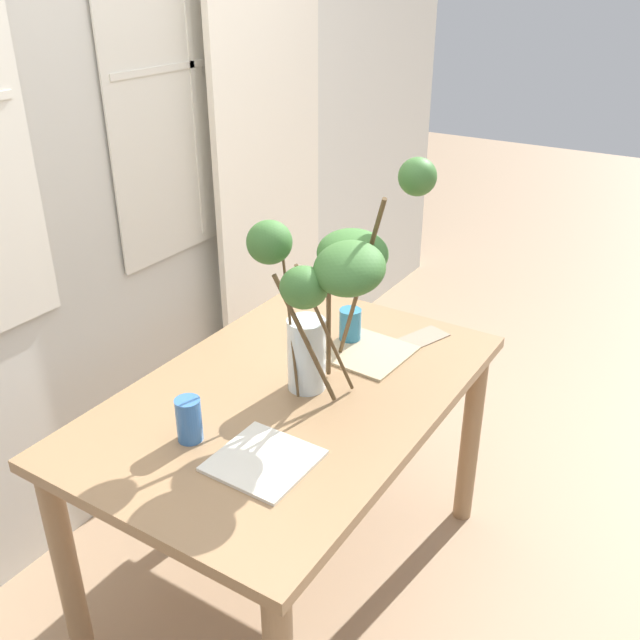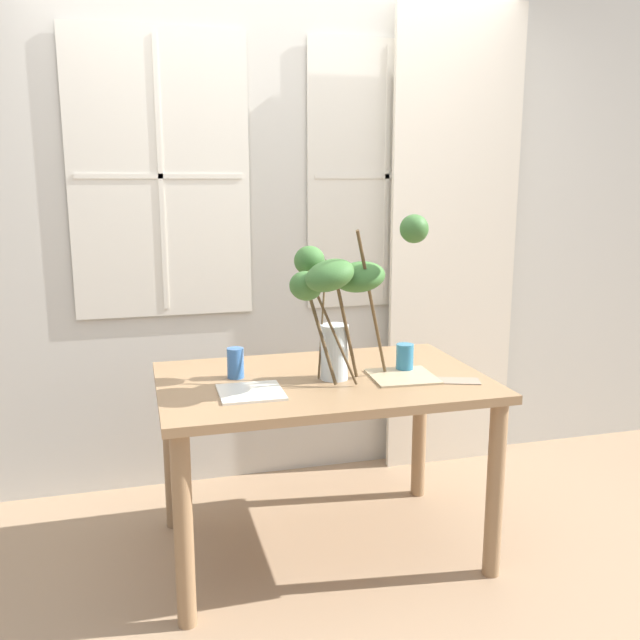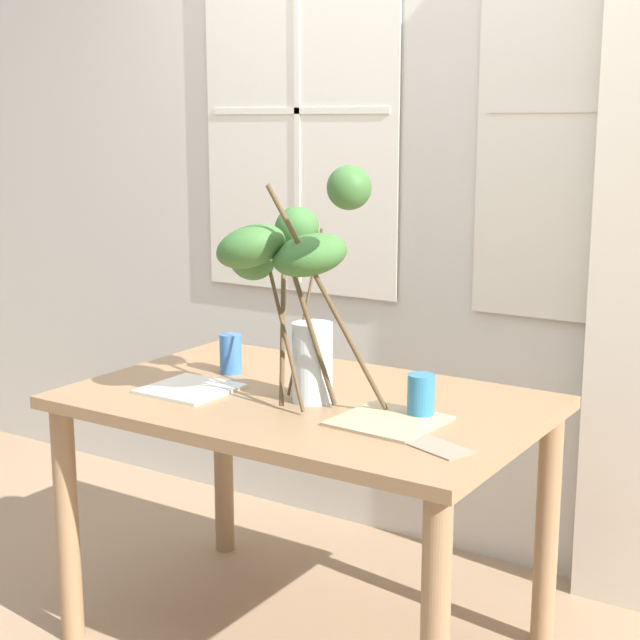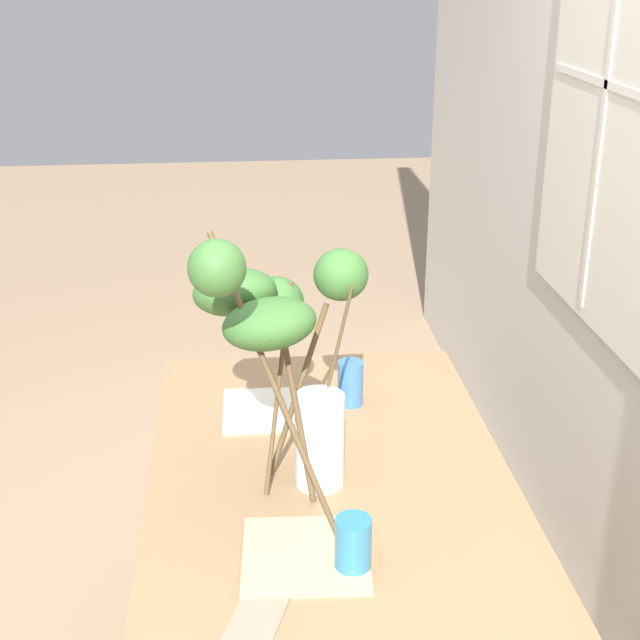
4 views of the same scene
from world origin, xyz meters
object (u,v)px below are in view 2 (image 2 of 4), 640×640
(dining_table, at_px, (322,404))
(drinking_glass_blue_left, at_px, (235,363))
(vase_with_branches, at_px, (340,292))
(drinking_glass_blue_right, at_px, (405,357))
(plate_square_left, at_px, (251,392))
(plate_square_right, at_px, (402,376))

(dining_table, xyz_separation_m, drinking_glass_blue_left, (-0.35, 0.09, 0.18))
(dining_table, relative_size, vase_with_branches, 1.94)
(dining_table, xyz_separation_m, drinking_glass_blue_right, (0.37, 0.01, 0.18))
(plate_square_left, xyz_separation_m, plate_square_right, (0.65, 0.05, -0.00))
(drinking_glass_blue_right, relative_size, plate_square_right, 0.45)
(vase_with_branches, bearing_deg, drinking_glass_blue_left, 151.17)
(dining_table, height_order, drinking_glass_blue_right, drinking_glass_blue_right)
(vase_with_branches, bearing_deg, drinking_glass_blue_right, 20.68)
(drinking_glass_blue_left, height_order, plate_square_left, drinking_glass_blue_left)
(drinking_glass_blue_left, distance_m, plate_square_left, 0.24)
(dining_table, bearing_deg, drinking_glass_blue_left, 164.82)
(vase_with_branches, height_order, drinking_glass_blue_left, vase_with_branches)
(vase_with_branches, distance_m, drinking_glass_blue_right, 0.48)
(drinking_glass_blue_left, height_order, drinking_glass_blue_right, drinking_glass_blue_left)
(plate_square_left, bearing_deg, drinking_glass_blue_right, 11.54)
(drinking_glass_blue_left, bearing_deg, plate_square_left, -83.95)
(dining_table, relative_size, drinking_glass_blue_right, 11.47)
(dining_table, bearing_deg, plate_square_left, -157.58)
(dining_table, distance_m, plate_square_left, 0.37)
(vase_with_branches, height_order, plate_square_left, vase_with_branches)
(drinking_glass_blue_right, bearing_deg, plate_square_right, -117.04)
(vase_with_branches, relative_size, drinking_glass_blue_right, 5.93)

